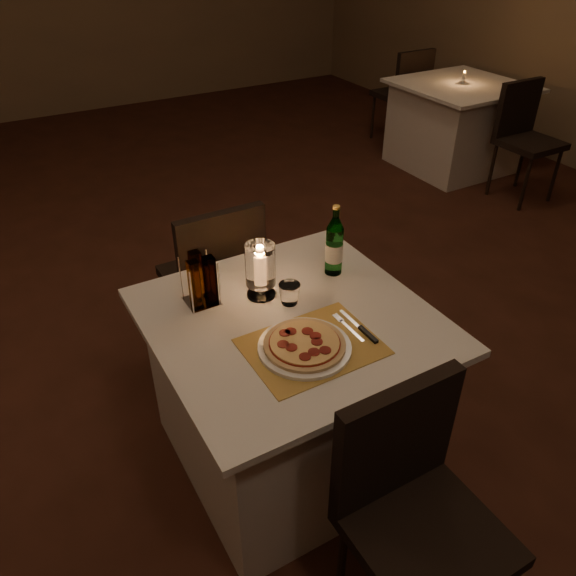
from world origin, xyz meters
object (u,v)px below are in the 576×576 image
main_table (290,390)px  hurricane_candle (260,267)px  water_bottle (334,247)px  chair_near (412,496)px  pizza (305,344)px  tumbler (289,294)px  chair_far (216,271)px  neighbor_table_right (455,126)px  plate (305,347)px

main_table → hurricane_candle: hurricane_candle is taller
water_bottle → chair_near: bearing=-108.9°
main_table → hurricane_candle: (-0.03, 0.18, 0.50)m
pizza → tumbler: 0.28m
chair_far → tumbler: 0.67m
main_table → chair_far: bearing=90.0°
chair_far → pizza: bearing=-93.2°
main_table → tumbler: bearing=62.9°
water_bottle → hurricane_candle: size_ratio=1.35×
chair_far → pizza: (-0.05, -0.89, 0.22)m
tumbler → hurricane_candle: hurricane_candle is taller
chair_near → water_bottle: bearing=71.1°
main_table → neighbor_table_right: (2.94, 2.14, 0.00)m
chair_near → chair_far: bearing=90.0°
chair_far → plate: chair_far is taller
water_bottle → plate: bearing=-134.6°
plate → tumbler: bearing=70.6°
chair_far → main_table: bearing=-90.0°
chair_near → pizza: bearing=95.4°
plate → chair_far: bearing=86.8°
main_table → tumbler: tumbler is taller
plate → water_bottle: size_ratio=1.07×
plate → water_bottle: (0.36, 0.36, 0.11)m
neighbor_table_right → chair_near: bearing=-135.9°
tumbler → water_bottle: 0.29m
plate → hurricane_candle: (0.02, 0.36, 0.12)m
tumbler → water_bottle: bearing=20.3°
tumbler → water_bottle: (0.26, 0.10, 0.08)m
chair_near → hurricane_candle: hurricane_candle is taller
plate → pizza: (-0.00, -0.00, 0.02)m
plate → hurricane_candle: size_ratio=1.44×
hurricane_candle → chair_near: bearing=-88.3°
plate → hurricane_candle: hurricane_candle is taller
hurricane_candle → neighbor_table_right: hurricane_candle is taller
chair_near → water_bottle: (0.31, 0.90, 0.31)m
neighbor_table_right → chair_far: bearing=-154.2°
chair_near → tumbler: (0.04, 0.80, 0.23)m
main_table → water_bottle: (0.31, 0.18, 0.49)m
neighbor_table_right → hurricane_candle: bearing=-146.6°
pizza → water_bottle: 0.52m
water_bottle → neighbor_table_right: bearing=36.6°
chair_far → tumbler: chair_far is taller
chair_near → plate: size_ratio=2.81×
chair_far → chair_near: bearing=-90.0°
chair_far → pizza: size_ratio=3.21×
pizza → water_bottle: water_bottle is taller
pizza → hurricane_candle: hurricane_candle is taller
chair_near → tumbler: bearing=86.9°
hurricane_candle → neighbor_table_right: bearing=33.4°
chair_near → chair_far: 1.43m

